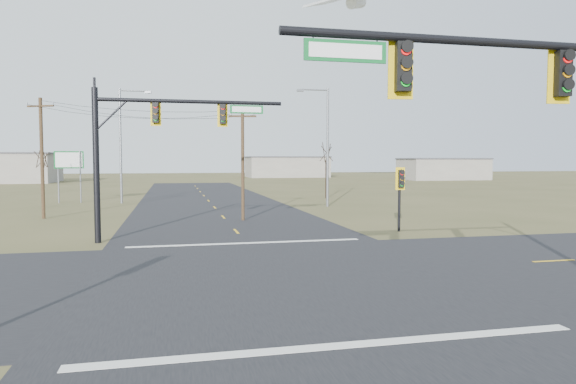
% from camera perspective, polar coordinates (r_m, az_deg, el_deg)
% --- Properties ---
extents(ground, '(320.00, 320.00, 0.00)m').
position_cam_1_polar(ground, '(19.30, -1.38, -9.25)').
color(ground, brown).
rests_on(ground, ground).
extents(road_ew, '(160.00, 14.00, 0.02)m').
position_cam_1_polar(road_ew, '(19.30, -1.38, -9.22)').
color(road_ew, black).
rests_on(road_ew, ground).
extents(road_ns, '(14.00, 160.00, 0.02)m').
position_cam_1_polar(road_ns, '(19.30, -1.38, -9.22)').
color(road_ns, black).
rests_on(road_ns, ground).
extents(stop_bar_near, '(12.00, 0.40, 0.01)m').
position_cam_1_polar(stop_bar_near, '(12.32, 5.81, -16.62)').
color(stop_bar_near, silver).
rests_on(stop_bar_near, road_ns).
extents(stop_bar_far, '(12.00, 0.40, 0.01)m').
position_cam_1_polar(stop_bar_far, '(26.56, -4.59, -5.67)').
color(stop_bar_far, silver).
rests_on(stop_bar_far, road_ns).
extents(mast_arm_near, '(10.86, 0.48, 7.50)m').
position_cam_1_polar(mast_arm_near, '(13.92, 29.35, 7.92)').
color(mast_arm_near, black).
rests_on(mast_arm_near, ground).
extents(mast_arm_far, '(9.86, 0.48, 7.99)m').
position_cam_1_polar(mast_arm_far, '(27.94, -14.89, 6.37)').
color(mast_arm_far, black).
rests_on(mast_arm_far, ground).
extents(pedestal_signal_ne, '(0.64, 0.54, 3.88)m').
position_cam_1_polar(pedestal_signal_ne, '(31.30, 12.41, 0.89)').
color(pedestal_signal_ne, black).
rests_on(pedestal_signal_ne, ground).
extents(utility_pole_near, '(1.95, 0.36, 7.97)m').
position_cam_1_polar(utility_pole_near, '(36.39, -5.06, 3.40)').
color(utility_pole_near, '#46301E').
rests_on(utility_pole_near, ground).
extents(utility_pole_far, '(2.01, 1.00, 8.81)m').
position_cam_1_polar(utility_pole_far, '(41.57, -25.67, 3.64)').
color(utility_pole_far, '#46301E').
rests_on(utility_pole_far, ground).
extents(highway_sign, '(2.75, 0.48, 5.20)m').
position_cam_1_polar(highway_sign, '(55.98, -23.15, 2.70)').
color(highway_sign, slate).
rests_on(highway_sign, ground).
extents(streetlight_a, '(3.02, 0.28, 10.89)m').
position_cam_1_polar(streetlight_a, '(47.51, 4.15, 5.74)').
color(streetlight_a, slate).
rests_on(streetlight_a, ground).
extents(streetlight_c, '(3.18, 0.45, 11.36)m').
position_cam_1_polar(streetlight_c, '(53.69, -17.86, 5.62)').
color(streetlight_c, slate).
rests_on(streetlight_c, ground).
extents(bare_tree_a, '(2.65, 2.65, 5.75)m').
position_cam_1_polar(bare_tree_a, '(51.68, -25.68, 3.49)').
color(bare_tree_a, black).
rests_on(bare_tree_a, ground).
extents(bare_tree_c, '(3.07, 3.07, 6.69)m').
position_cam_1_polar(bare_tree_c, '(57.98, 4.28, 4.49)').
color(bare_tree_c, black).
rests_on(bare_tree_c, ground).
extents(warehouse_mid, '(20.00, 12.00, 5.00)m').
position_cam_1_polar(warehouse_mid, '(131.63, -0.15, 2.76)').
color(warehouse_mid, gray).
rests_on(warehouse_mid, ground).
extents(warehouse_right, '(18.00, 10.00, 4.50)m').
position_cam_1_polar(warehouse_right, '(118.97, 16.84, 2.40)').
color(warehouse_right, gray).
rests_on(warehouse_right, ground).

